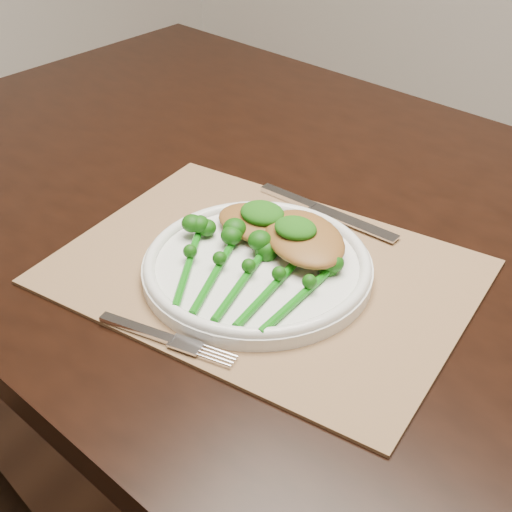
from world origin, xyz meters
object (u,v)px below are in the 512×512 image
Objects in this scene: dining_table at (321,420)px; placemat at (263,272)px; chicken_fillet_left at (260,223)px; broccolini_bundle at (241,283)px; dinner_plate at (257,266)px.

placemat reaches higher than dining_table.
broccolini_bundle is (0.05, -0.11, -0.01)m from chicken_fillet_left.
dining_table is 14.79× the size of chicken_fillet_left.
chicken_fillet_left is (-0.04, 0.05, 0.03)m from placemat.
dinner_plate is 0.05m from broccolini_bundle.
placemat is at bearing -90.34° from dining_table.
placemat is 0.07m from chicken_fillet_left.
broccolini_bundle is (0.01, -0.05, 0.01)m from dinner_plate.
chicken_fillet_left is (-0.04, 0.06, 0.02)m from dinner_plate.
dinner_plate is 1.32× the size of broccolini_bundle.
dinner_plate is 0.07m from chicken_fillet_left.
broccolini_bundle is at bearing -77.30° from dinner_plate.
chicken_fillet_left reaches higher than placemat.
dining_table is at bearing 59.08° from chicken_fillet_left.
dinner_plate reaches higher than placemat.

